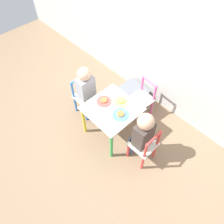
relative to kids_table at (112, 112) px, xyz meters
name	(u,v)px	position (x,y,z in m)	size (l,w,h in m)	color
ground_plane	(112,131)	(0.00, 0.00, -0.39)	(6.00, 6.00, 0.00)	#7F664C
house_wall	(175,6)	(0.00, 0.83, 0.91)	(6.00, 0.06, 2.60)	beige
kids_table	(112,112)	(0.00, 0.00, 0.00)	(0.54, 0.54, 0.47)	silver
chair_blue	(85,97)	(-0.50, 0.00, -0.13)	(0.26, 0.26, 0.52)	silver
chair_red	(144,146)	(0.50, 0.01, -0.13)	(0.26, 0.26, 0.52)	silver
chair_pink	(142,99)	(0.04, 0.49, -0.13)	(0.28, 0.28, 0.52)	silver
child_left	(87,89)	(-0.43, 0.00, 0.05)	(0.21, 0.20, 0.75)	#38383D
child_right	(142,133)	(0.43, 0.01, 0.06)	(0.22, 0.20, 0.75)	#4C608E
plate_left	(104,101)	(-0.13, 0.00, 0.09)	(0.17, 0.17, 0.03)	#E54C47
plate_right	(121,114)	(0.13, 0.00, 0.09)	(0.18, 0.18, 0.03)	#4C9EE0
plate_back	(120,101)	(0.00, 0.13, 0.09)	(0.18, 0.18, 0.03)	#EADB66
storage_bin	(134,93)	(-0.21, 0.62, -0.30)	(0.36, 0.27, 0.17)	slate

